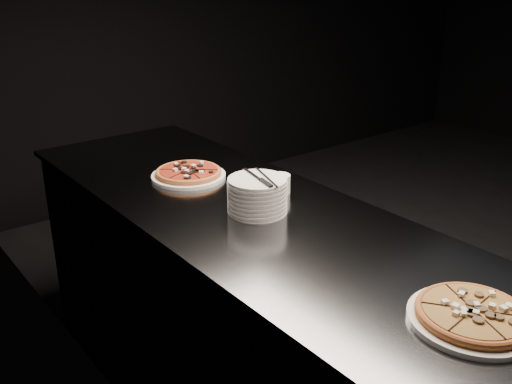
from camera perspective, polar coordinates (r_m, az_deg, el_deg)
wall_left at (r=1.60m, az=-9.89°, el=10.06°), size 0.02×5.00×2.80m
wall_back at (r=5.06m, az=1.82°, el=18.19°), size 5.00×0.02×2.80m
counter at (r=2.17m, az=0.57°, el=-13.57°), size 0.74×2.44×0.92m
pizza_mushroom at (r=1.48m, az=20.82°, el=-11.46°), size 0.30×0.30×0.04m
pizza_tomato at (r=2.30m, az=-6.76°, el=1.88°), size 0.34×0.34×0.03m
plate_stack at (r=1.95m, az=0.13°, el=-0.33°), size 0.20×0.20×0.12m
cutlery at (r=1.92m, az=0.61°, el=1.34°), size 0.11×0.21×0.01m
ramekin at (r=2.13m, az=2.36°, el=0.88°), size 0.08×0.08×0.07m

